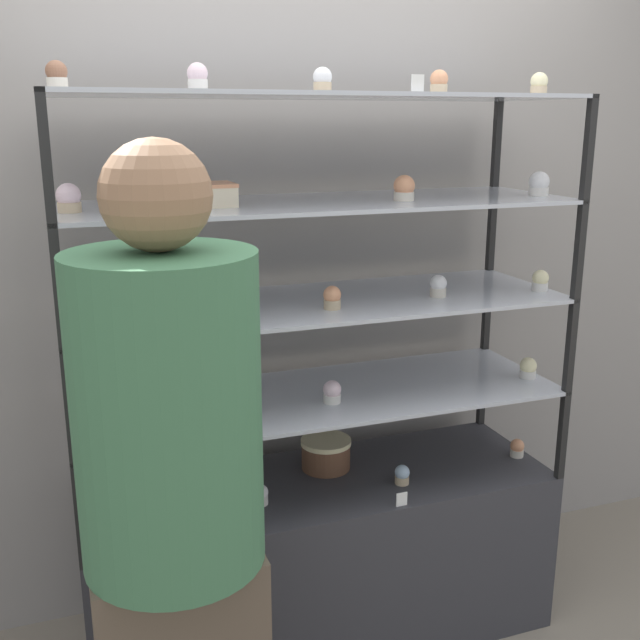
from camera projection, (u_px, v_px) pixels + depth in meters
The scene contains 35 objects.
ground_plane at pixel (320, 630), 2.62m from camera, with size 20.00×20.00×0.00m, color gray.
back_wall at pixel (281, 244), 2.64m from camera, with size 8.00×0.05×2.60m.
display_base at pixel (320, 558), 2.54m from camera, with size 1.54×0.52×0.57m.
display_riser_lower at pixel (320, 399), 2.39m from camera, with size 1.54×0.52×0.31m.
display_riser_middle at pixel (320, 306), 2.31m from camera, with size 1.54×0.52×0.31m.
display_riser_upper at pixel (320, 206), 2.23m from camera, with size 1.54×0.52×0.31m.
display_riser_top at pixel (320, 99), 2.15m from camera, with size 1.54×0.52×0.31m.
layer_cake_centerpiece at pixel (326, 453), 2.55m from camera, with size 0.17×0.17×0.10m.
sheet_cake_frosted at pixel (198, 195), 2.08m from camera, with size 0.20×0.14×0.06m.
cupcake_0 at pixel (98, 526), 2.14m from camera, with size 0.05×0.05×0.06m.
cupcake_1 at pixel (260, 495), 2.32m from camera, with size 0.05×0.05×0.06m.
cupcake_2 at pixel (402, 475), 2.45m from camera, with size 0.05×0.05×0.06m.
cupcake_3 at pixel (517, 448), 2.64m from camera, with size 0.05×0.05×0.06m.
price_tag_0 at pixel (402, 499), 2.31m from camera, with size 0.04×0.00×0.04m.
cupcake_4 at pixel (89, 423), 2.08m from camera, with size 0.06×0.06×0.07m.
cupcake_5 at pixel (332, 392), 2.31m from camera, with size 0.06×0.06×0.07m.
cupcake_6 at pixel (528, 368), 2.53m from camera, with size 0.06×0.06×0.07m.
price_tag_1 at pixel (201, 435), 2.03m from camera, with size 0.04×0.00×0.04m.
cupcake_7 at pixel (85, 320), 1.96m from camera, with size 0.05×0.05×0.07m.
cupcake_8 at pixel (204, 303), 2.14m from camera, with size 0.05×0.05×0.07m.
cupcake_9 at pixel (333, 298), 2.20m from camera, with size 0.05×0.05×0.07m.
cupcake_10 at pixel (438, 286), 2.36m from camera, with size 0.05×0.05×0.07m.
cupcake_11 at pixel (540, 281), 2.44m from camera, with size 0.05×0.05×0.07m.
price_tag_2 at pixel (238, 322), 1.98m from camera, with size 0.04×0.00×0.04m.
cupcake_12 at pixel (69, 199), 1.95m from camera, with size 0.06×0.06×0.08m.
cupcake_13 at pixel (404, 189), 2.23m from camera, with size 0.06×0.06×0.08m.
cupcake_14 at pixel (539, 184), 2.38m from camera, with size 0.06×0.06×0.08m.
price_tag_3 at pixel (155, 209), 1.84m from camera, with size 0.04×0.00×0.04m.
cupcake_15 at pixel (57, 75), 1.85m from camera, with size 0.05×0.05×0.07m.
cupcake_16 at pixel (198, 77), 1.93m from camera, with size 0.05×0.05×0.07m.
cupcake_17 at pixel (322, 80), 2.09m from camera, with size 0.05×0.05×0.07m.
cupcake_18 at pixel (439, 82), 2.21m from camera, with size 0.05×0.05×0.07m.
cupcake_19 at pixel (539, 84), 2.33m from camera, with size 0.05×0.05×0.07m.
price_tag_4 at pixel (418, 83), 1.99m from camera, with size 0.04×0.00×0.04m.
customer_figure at pixel (174, 508), 1.63m from camera, with size 0.40×0.40×1.70m.
Camera 1 is at (-0.77, -2.11, 1.73)m, focal length 42.00 mm.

